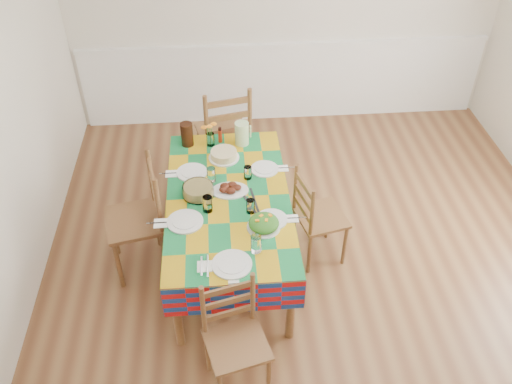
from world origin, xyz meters
TOP-DOWN VIEW (x-y plane):
  - room at (0.00, 0.00)m, footprint 4.58×5.08m
  - wainscot at (0.00, 2.48)m, footprint 4.41×0.06m
  - dining_table at (-0.71, 0.27)m, footprint 0.95×1.76m
  - setting_near_head at (-0.65, -0.39)m, footprint 0.44×0.29m
  - setting_left_near at (-0.97, 0.06)m, footprint 0.48×0.29m
  - setting_left_far at (-0.93, 0.56)m, footprint 0.46×0.27m
  - setting_right_near at (-0.45, 0.03)m, footprint 0.44×0.25m
  - setting_right_far at (-0.44, 0.56)m, footprint 0.43×0.25m
  - meat_platter at (-0.69, 0.34)m, footprint 0.29×0.21m
  - salad_platter at (-0.46, -0.08)m, footprint 0.24×0.24m
  - pasta_bowl at (-0.93, 0.32)m, footprint 0.24×0.24m
  - cake at (-0.72, 0.78)m, footprint 0.26×0.26m
  - serving_utensils at (-0.53, 0.21)m, footprint 0.14×0.31m
  - flower_vase at (-0.83, 0.98)m, footprint 0.14×0.11m
  - hot_sauce at (-0.74, 1.03)m, footprint 0.04×0.04m
  - green_pitcher at (-0.55, 0.99)m, footprint 0.12×0.12m
  - tea_pitcher at (-1.02, 1.01)m, footprint 0.11×0.11m
  - name_card at (-0.70, -0.59)m, footprint 0.07×0.02m
  - chair_near at (-0.72, -0.83)m, footprint 0.46×0.44m
  - chair_far at (-0.69, 1.37)m, footprint 0.55×0.54m
  - chair_left at (-1.40, 0.28)m, footprint 0.51×0.53m
  - chair_right at (-0.00, 0.26)m, footprint 0.45×0.46m

SIDE VIEW (x-z plane):
  - chair_near at x=-0.72m, z-range -0.01..0.85m
  - chair_right at x=0.00m, z-range -0.01..0.86m
  - wainscot at x=0.00m, z-range 0.03..0.95m
  - chair_left at x=-1.40m, z-range -0.01..1.00m
  - chair_far at x=-0.69m, z-range -0.01..1.05m
  - dining_table at x=-0.71m, z-range 0.27..0.95m
  - serving_utensils at x=-0.53m, z-range 0.68..0.69m
  - name_card at x=-0.70m, z-range 0.68..0.70m
  - meat_platter at x=-0.69m, z-range 0.68..0.74m
  - setting_right_far at x=-0.44m, z-range 0.65..0.76m
  - setting_right_near at x=-0.45m, z-range 0.65..0.77m
  - setting_left_far at x=-0.93m, z-range 0.65..0.77m
  - setting_left_near at x=-0.97m, z-range 0.65..0.78m
  - setting_near_head at x=-0.65m, z-range 0.65..0.78m
  - cake at x=-0.72m, z-range 0.68..0.75m
  - salad_platter at x=-0.46m, z-range 0.67..0.77m
  - pasta_bowl at x=-0.93m, z-range 0.68..0.77m
  - hot_sauce at x=-0.74m, z-range 0.68..0.83m
  - flower_vase at x=-0.83m, z-range 0.67..0.89m
  - green_pitcher at x=-0.55m, z-range 0.68..0.89m
  - tea_pitcher at x=-1.02m, z-range 0.68..0.89m
  - room at x=0.00m, z-range -0.04..2.74m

